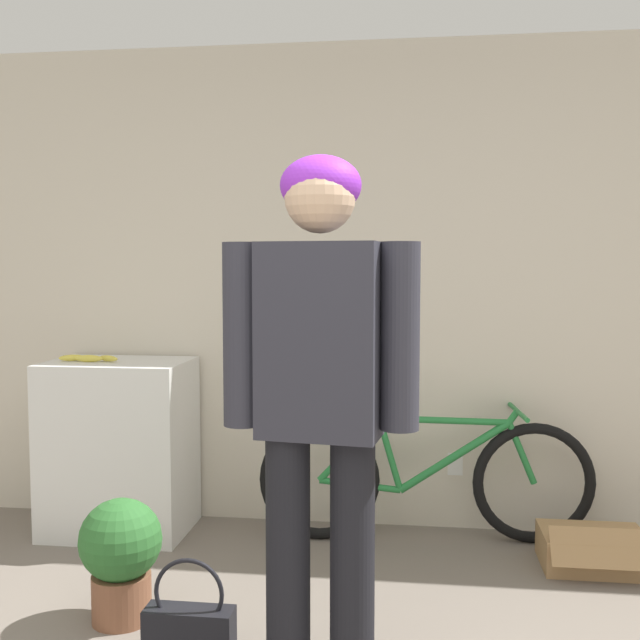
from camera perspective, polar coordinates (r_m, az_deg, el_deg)
wall_back at (r=4.06m, az=2.64°, el=2.52°), size 8.00×0.07×2.60m
side_shelf at (r=4.17m, az=-15.04°, el=-9.29°), size 0.74×0.51×0.91m
person at (r=2.46m, az=0.00°, el=-4.32°), size 0.65×0.27×1.78m
bicycle at (r=3.95m, az=8.05°, el=-11.80°), size 1.72×0.46×0.69m
banana at (r=4.10m, az=-17.21°, el=-2.80°), size 0.34×0.09×0.04m
handbag at (r=2.93m, az=-9.93°, el=-22.21°), size 0.32×0.11×0.38m
cardboard_box at (r=3.89m, az=20.08°, el=-16.11°), size 0.48×0.41×0.23m
potted_plant at (r=3.21m, az=-14.94°, el=-16.78°), size 0.33×0.33×0.49m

